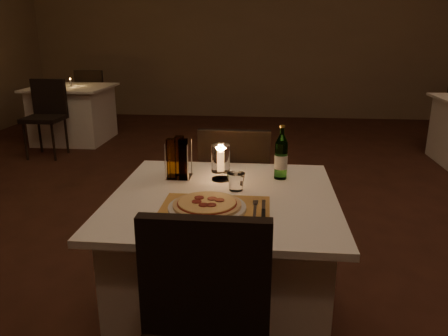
# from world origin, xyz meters

# --- Properties ---
(floor) EXTENTS (8.00, 10.00, 0.02)m
(floor) POSITION_xyz_m (0.00, 0.00, -0.01)
(floor) COLOR #422015
(floor) RESTS_ON ground
(wall_back) EXTENTS (8.00, 0.02, 3.00)m
(wall_back) POSITION_xyz_m (0.00, 5.01, 1.50)
(wall_back) COLOR #866B4E
(wall_back) RESTS_ON ground
(main_table) EXTENTS (1.00, 1.00, 0.74)m
(main_table) POSITION_xyz_m (-0.15, -0.82, 0.37)
(main_table) COLOR white
(main_table) RESTS_ON ground
(chair_far) EXTENTS (0.42, 0.42, 0.90)m
(chair_far) POSITION_xyz_m (-0.15, -0.10, 0.55)
(chair_far) COLOR black
(chair_far) RESTS_ON ground
(placemat) EXTENTS (0.45, 0.34, 0.00)m
(placemat) POSITION_xyz_m (-0.17, -1.00, 0.74)
(placemat) COLOR #BF8C42
(placemat) RESTS_ON main_table
(plate) EXTENTS (0.32, 0.32, 0.01)m
(plate) POSITION_xyz_m (-0.20, -1.00, 0.75)
(plate) COLOR white
(plate) RESTS_ON placemat
(pizza) EXTENTS (0.28, 0.28, 0.02)m
(pizza) POSITION_xyz_m (-0.20, -1.00, 0.77)
(pizza) COLOR #D8B77F
(pizza) RESTS_ON plate
(fork) EXTENTS (0.02, 0.18, 0.00)m
(fork) POSITION_xyz_m (-0.01, -0.96, 0.75)
(fork) COLOR silver
(fork) RESTS_ON placemat
(knife) EXTENTS (0.02, 0.22, 0.01)m
(knife) POSITION_xyz_m (0.03, -1.03, 0.75)
(knife) COLOR black
(knife) RESTS_ON placemat
(tumbler) EXTENTS (0.08, 0.08, 0.08)m
(tumbler) POSITION_xyz_m (-0.10, -0.75, 0.78)
(tumbler) COLOR white
(tumbler) RESTS_ON main_table
(water_bottle) EXTENTS (0.06, 0.06, 0.27)m
(water_bottle) POSITION_xyz_m (0.11, -0.56, 0.85)
(water_bottle) COLOR #6EB05E
(water_bottle) RESTS_ON main_table
(hurricane_candle) EXTENTS (0.09, 0.09, 0.18)m
(hurricane_candle) POSITION_xyz_m (-0.19, -0.61, 0.84)
(hurricane_candle) COLOR white
(hurricane_candle) RESTS_ON main_table
(cruet_caddy) EXTENTS (0.12, 0.12, 0.21)m
(cruet_caddy) POSITION_xyz_m (-0.40, -0.61, 0.84)
(cruet_caddy) COLOR white
(cruet_caddy) RESTS_ON main_table
(neighbor_table_left) EXTENTS (1.00, 1.00, 0.74)m
(neighbor_table_left) POSITION_xyz_m (-2.57, 3.00, 0.37)
(neighbor_table_left) COLOR white
(neighbor_table_left) RESTS_ON ground
(neighbor_chair_la) EXTENTS (0.42, 0.42, 0.90)m
(neighbor_chair_la) POSITION_xyz_m (-2.57, 2.28, 0.55)
(neighbor_chair_la) COLOR black
(neighbor_chair_la) RESTS_ON ground
(neighbor_chair_lb) EXTENTS (0.42, 0.42, 0.90)m
(neighbor_chair_lb) POSITION_xyz_m (-2.57, 3.71, 0.55)
(neighbor_chair_lb) COLOR black
(neighbor_chair_lb) RESTS_ON ground
(neighbor_candle_left) EXTENTS (0.03, 0.03, 0.11)m
(neighbor_candle_left) POSITION_xyz_m (-2.57, 3.00, 0.79)
(neighbor_candle_left) COLOR white
(neighbor_candle_left) RESTS_ON neighbor_table_left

